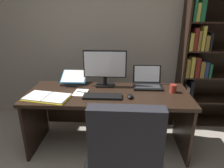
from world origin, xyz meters
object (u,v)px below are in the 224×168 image
Objects in this scene: reading_stand_with_book at (74,78)px; coffee_mug at (173,88)px; laptop at (147,82)px; notepad at (81,93)px; computer_mouse at (130,96)px; open_binder at (47,97)px; keyboard at (102,96)px; bookshelf at (210,49)px; desk at (108,105)px; pen at (82,92)px; monitor at (105,68)px.

coffee_mug is (1.21, -0.25, -0.03)m from reading_stand_with_book.
coffee_mug is at bearing -11.66° from reading_stand_with_book.
notepad is at bearing -161.64° from laptop.
open_binder is (-0.90, -0.05, -0.01)m from computer_mouse.
keyboard is at bearing -145.22° from laptop.
bookshelf is 1.05m from laptop.
desk is 1.60m from bookshelf.
pen is (-0.77, -0.26, -0.04)m from laptop.
bookshelf is at bearing 24.24° from desk.
coffee_mug is at bearing -1.77° from desk.
computer_mouse is (0.30, -0.36, -0.21)m from monitor.
pen reaches higher than notepad.
bookshelf reaches higher than coffee_mug.
desk is at bearing 18.54° from notepad.
pen is at bearing -156.55° from bookshelf.
computer_mouse is at bearing -121.78° from laptop.
reading_stand_with_book is 1.24m from coffee_mug.
keyboard is 0.60m from open_binder.
bookshelf is at bearing 46.12° from coffee_mug.
bookshelf reaches higher than open_binder.
reading_stand_with_book is 0.37m from notepad.
open_binder is 0.37m from notepad.
notepad is at bearing 180.00° from pen.
open_binder is (-0.60, -0.41, -0.22)m from monitor.
laptop reaches higher than reading_stand_with_book.
monitor is at bearing -179.65° from laptop.
reading_stand_with_book reaches higher than computer_mouse.
laptop is 1.09× the size of reading_stand_with_book.
laptop is (0.53, 0.00, -0.18)m from monitor.
computer_mouse reaches higher than keyboard.
reading_stand_with_book is 2.29× the size of pen.
keyboard is (-0.53, -0.37, -0.04)m from laptop.
bookshelf is 1.67m from keyboard.
pen is at bearing 156.78° from keyboard.
reading_stand_with_book reaches higher than notepad.
laptop is 0.67× the size of open_binder.
laptop is 1.66× the size of notepad.
bookshelf is at bearing 18.01° from monitor.
notepad reaches higher than desk.
bookshelf is 23.85× the size of coffee_mug.
laptop reaches higher than computer_mouse.
computer_mouse is 0.57m from notepad.
computer_mouse reaches higher than pen.
desk is at bearing 32.12° from open_binder.
laptop is at bearing 18.24° from desk.
open_binder is 5.58× the size of coffee_mug.
open_binder is 3.73× the size of pen.
reading_stand_with_book reaches higher than coffee_mug.
pen is 1.50× the size of coffee_mug.
computer_mouse reaches higher than notepad.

